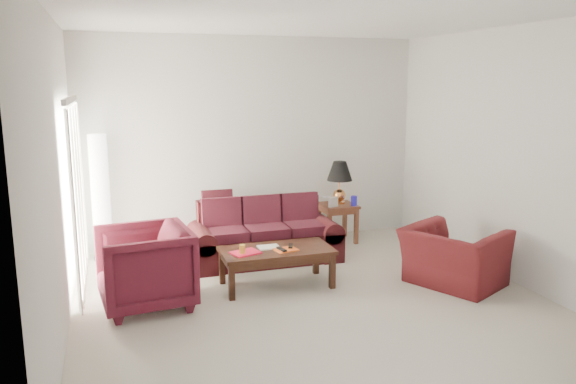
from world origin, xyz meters
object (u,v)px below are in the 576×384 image
at_px(end_table, 337,223).
at_px(armchair_left, 145,267).
at_px(sofa, 265,232).
at_px(armchair_right, 454,257).
at_px(coffee_table, 277,267).
at_px(floor_lamp, 101,197).

bearing_deg(end_table, armchair_left, -150.00).
relative_size(sofa, armchair_right, 1.89).
distance_m(end_table, coffee_table, 2.07).
xyz_separation_m(end_table, armchair_left, (-2.90, -1.67, 0.15)).
distance_m(end_table, armchair_right, 2.20).
distance_m(end_table, floor_lamp, 3.38).
bearing_deg(armchair_left, armchair_right, 76.50).
distance_m(sofa, floor_lamp, 2.22).
xyz_separation_m(armchair_right, coffee_table, (-1.99, 0.59, -0.11)).
distance_m(floor_lamp, coffee_table, 2.63).
distance_m(sofa, end_table, 1.42).
distance_m(sofa, armchair_right, 2.42).
relative_size(armchair_left, armchair_right, 0.91).
bearing_deg(floor_lamp, armchair_right, -29.97).
bearing_deg(armchair_left, sofa, 117.60).
relative_size(sofa, coffee_table, 1.52).
bearing_deg(end_table, sofa, -155.39).
bearing_deg(armchair_right, end_table, -11.15).
distance_m(sofa, coffee_table, 0.96).
relative_size(end_table, floor_lamp, 0.33).
relative_size(armchair_right, coffee_table, 0.81).
distance_m(floor_lamp, armchair_left, 1.92).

